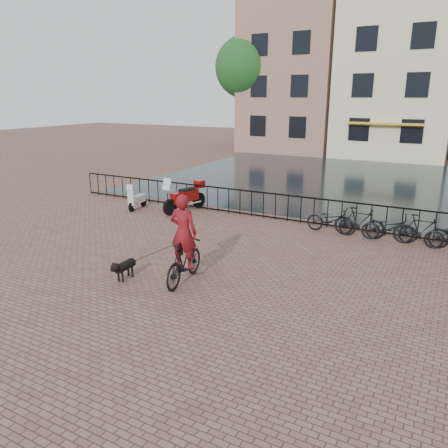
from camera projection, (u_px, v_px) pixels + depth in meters
The scene contains 14 objects.
ground at pixel (160, 309), 9.68m from camera, with size 100.00×100.00×0.00m, color brown.
canal_water at pixel (347, 180), 24.26m from camera, with size 20.00×20.00×0.00m, color black.
railing at pixel (288, 208), 16.28m from camera, with size 20.00×0.05×1.02m.
canal_house_left at pixel (299, 72), 36.56m from camera, with size 7.50×9.00×12.80m.
canal_house_mid at pixel (400, 77), 33.04m from camera, with size 8.00×9.50×11.80m.
tree_far_left at pixel (246, 67), 35.55m from camera, with size 5.04×5.04×9.27m.
cyclist at pixel (184, 244), 10.82m from camera, with size 0.90×2.01×2.68m.
dog at pixel (125, 268), 11.21m from camera, with size 0.30×0.87×0.58m.
motorcycle at pixel (185, 193), 17.61m from camera, with size 0.96×2.19×1.52m.
scooter at pixel (137, 195), 18.08m from camera, with size 0.56×1.29×1.16m.
parked_bike_0 at pixel (331, 220), 14.96m from camera, with size 0.60×1.72×0.90m, color black.
parked_bike_1 at pixel (360, 222), 14.52m from camera, with size 0.47×1.66×1.00m, color black.
parked_bike_2 at pixel (389, 228), 14.09m from camera, with size 0.60×1.72×0.90m, color black.
parked_bike_3 at pixel (421, 230), 13.65m from camera, with size 0.47×1.66×1.00m, color black.
Camera 1 is at (5.43, -7.00, 4.58)m, focal length 35.00 mm.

